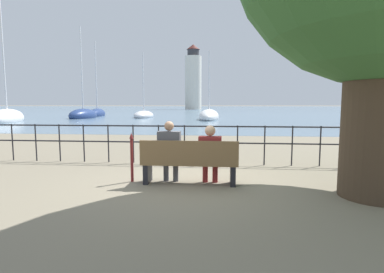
{
  "coord_description": "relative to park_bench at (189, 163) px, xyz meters",
  "views": [
    {
      "loc": [
        0.62,
        -5.91,
        1.6
      ],
      "look_at": [
        0.0,
        0.5,
        0.91
      ],
      "focal_mm": 28.0,
      "sensor_mm": 36.0,
      "label": 1
    }
  ],
  "objects": [
    {
      "name": "ground_plane",
      "position": [
        0.0,
        0.06,
        -0.44
      ],
      "size": [
        1000.0,
        1000.0,
        0.0
      ],
      "primitive_type": "plane",
      "color": "#7A705B"
    },
    {
      "name": "harbor_water",
      "position": [
        0.0,
        159.55,
        -0.43
      ],
      "size": [
        600.0,
        300.0,
        0.01
      ],
      "color": "slate",
      "rests_on": "ground_plane"
    },
    {
      "name": "park_bench",
      "position": [
        0.0,
        0.0,
        0.0
      ],
      "size": [
        1.94,
        0.45,
        0.9
      ],
      "color": "brown",
      "rests_on": "ground_plane"
    },
    {
      "name": "seated_person_left",
      "position": [
        -0.41,
        0.08,
        0.26
      ],
      "size": [
        0.45,
        0.35,
        1.27
      ],
      "color": "#4C4C51",
      "rests_on": "ground_plane"
    },
    {
      "name": "seated_person_right",
      "position": [
        0.41,
        0.08,
        0.22
      ],
      "size": [
        0.45,
        0.35,
        1.19
      ],
      "color": "maroon",
      "rests_on": "ground_plane"
    },
    {
      "name": "promenade_railing",
      "position": [
        0.0,
        2.12,
        0.25
      ],
      "size": [
        12.1,
        0.04,
        1.05
      ],
      "color": "black",
      "rests_on": "ground_plane"
    },
    {
      "name": "closed_umbrella",
      "position": [
        -1.21,
        0.11,
        0.13
      ],
      "size": [
        0.09,
        0.09,
        1.02
      ],
      "color": "maroon",
      "rests_on": "ground_plane"
    },
    {
      "name": "sailboat_0",
      "position": [
        -0.66,
        26.36,
        -0.1
      ],
      "size": [
        2.25,
        7.24,
        7.74
      ],
      "rotation": [
        0.0,
        0.0,
        -0.02
      ],
      "color": "white",
      "rests_on": "ground_plane"
    },
    {
      "name": "sailboat_1",
      "position": [
        -16.63,
        34.65,
        -0.07
      ],
      "size": [
        2.58,
        5.67,
        10.67
      ],
      "rotation": [
        0.0,
        0.0,
        0.15
      ],
      "color": "navy",
      "rests_on": "ground_plane"
    },
    {
      "name": "sailboat_2",
      "position": [
        -8.9,
        30.5,
        -0.15
      ],
      "size": [
        2.16,
        5.14,
        8.22
      ],
      "rotation": [
        0.0,
        0.0,
        -0.0
      ],
      "color": "silver",
      "rests_on": "ground_plane"
    },
    {
      "name": "sailboat_3",
      "position": [
        -19.04,
        20.03,
        -0.04
      ],
      "size": [
        3.53,
        6.48,
        11.86
      ],
      "rotation": [
        0.0,
        0.0,
        0.27
      ],
      "color": "white",
      "rests_on": "ground_plane"
    },
    {
      "name": "sailboat_5",
      "position": [
        -15.5,
        27.98,
        -0.06
      ],
      "size": [
        2.58,
        5.23,
        11.01
      ],
      "rotation": [
        0.0,
        0.0,
        -0.09
      ],
      "color": "navy",
      "rests_on": "ground_plane"
    },
    {
      "name": "harbor_lighthouse",
      "position": [
        -8.79,
        95.78,
        9.59
      ],
      "size": [
        5.54,
        5.54,
        21.55
      ],
      "color": "silver",
      "rests_on": "ground_plane"
    }
  ]
}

